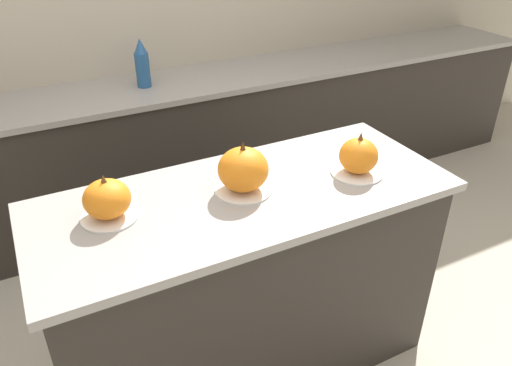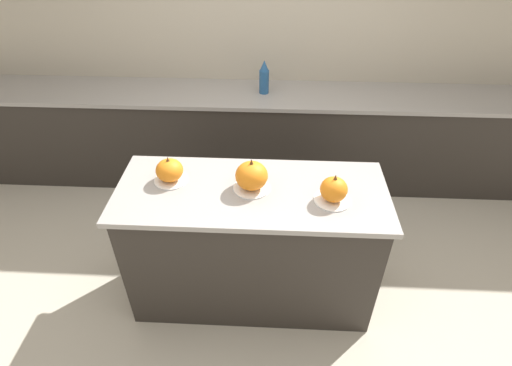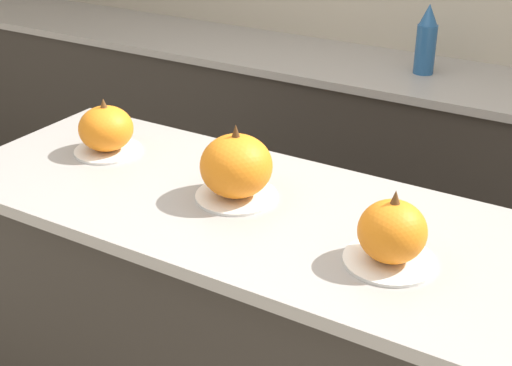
{
  "view_description": "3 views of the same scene",
  "coord_description": "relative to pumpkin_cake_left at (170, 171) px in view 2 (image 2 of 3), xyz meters",
  "views": [
    {
      "loc": [
        -0.71,
        -1.46,
        1.94
      ],
      "look_at": [
        0.03,
        -0.02,
        0.99
      ],
      "focal_mm": 35.0,
      "sensor_mm": 36.0,
      "label": 1
    },
    {
      "loc": [
        0.12,
        -1.86,
        2.42
      ],
      "look_at": [
        0.03,
        -0.01,
        1.0
      ],
      "focal_mm": 28.0,
      "sensor_mm": 36.0,
      "label": 2
    },
    {
      "loc": [
        0.92,
        -1.41,
        1.82
      ],
      "look_at": [
        0.05,
        0.03,
        0.99
      ],
      "focal_mm": 50.0,
      "sensor_mm": 36.0,
      "label": 3
    }
  ],
  "objects": [
    {
      "name": "kitchen_island",
      "position": [
        0.5,
        -0.07,
        -0.54
      ],
      "size": [
        1.63,
        0.67,
        0.94
      ],
      "color": "#2D2823",
      "rests_on": "ground_plane"
    },
    {
      "name": "bottle_tall",
      "position": [
        0.52,
        1.38,
        0.03
      ],
      "size": [
        0.09,
        0.09,
        0.29
      ],
      "color": "#235184",
      "rests_on": "back_counter"
    },
    {
      "name": "back_counter",
      "position": [
        0.5,
        1.37,
        -0.56
      ],
      "size": [
        6.0,
        0.6,
        0.91
      ],
      "color": "#2D2823",
      "rests_on": "ground_plane"
    },
    {
      "name": "pumpkin_cake_right",
      "position": [
        0.97,
        -0.14,
        0.0
      ],
      "size": [
        0.21,
        0.21,
        0.18
      ],
      "color": "white",
      "rests_on": "kitchen_island"
    },
    {
      "name": "pumpkin_cake_left",
      "position": [
        0.0,
        0.0,
        0.0
      ],
      "size": [
        0.21,
        0.21,
        0.17
      ],
      "color": "white",
      "rests_on": "kitchen_island"
    },
    {
      "name": "ground_plane",
      "position": [
        0.5,
        -0.07,
        -1.01
      ],
      "size": [
        12.0,
        12.0,
        0.0
      ],
      "primitive_type": "plane",
      "color": "#BCB29E"
    },
    {
      "name": "wall_back",
      "position": [
        0.5,
        1.7,
        0.24
      ],
      "size": [
        8.0,
        0.06,
        2.5
      ],
      "color": "#B2A893",
      "rests_on": "ground_plane"
    },
    {
      "name": "pumpkin_cake_center",
      "position": [
        0.5,
        -0.05,
        0.02
      ],
      "size": [
        0.22,
        0.22,
        0.21
      ],
      "color": "white",
      "rests_on": "kitchen_island"
    }
  ]
}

